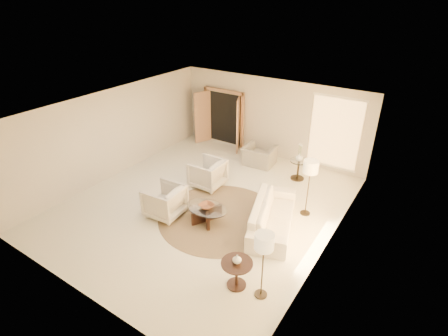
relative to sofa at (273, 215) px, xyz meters
The scene contains 18 objects.
room 2.33m from the sofa, behind, with size 7.04×8.04×2.83m.
windows_right 1.69m from the sofa, ahead, with size 0.10×6.40×2.40m, color #FDBF65, non-canonical shape.
window_back_corner 3.98m from the sofa, 86.82° to the left, with size 1.70×0.10×2.40m, color #FDBF65, non-canonical shape.
curtains_right 1.85m from the sofa, 34.44° to the left, with size 0.06×5.20×2.60m, color tan, non-canonical shape.
french_doors 5.50m from the sofa, 136.98° to the left, with size 1.95×0.66×2.16m.
area_rug 1.47m from the sofa, 164.58° to the right, with size 3.31×3.31×0.01m, color #443423.
sofa is the anchor object (origin of this frame).
armchair_left 2.74m from the sofa, 163.14° to the left, with size 0.93×0.87×0.96m, color beige.
armchair_right 2.89m from the sofa, 157.78° to the right, with size 0.92×0.86×0.94m, color beige.
accent_chair 3.55m from the sofa, 123.83° to the left, with size 1.05×0.68×0.92m, color gray.
coffee_table 1.72m from the sofa, 155.02° to the right, with size 1.28×1.28×0.43m.
end_table 2.22m from the sofa, 83.02° to the right, with size 0.65×0.65×0.61m.
side_table 2.78m from the sofa, 99.49° to the left, with size 0.57×0.57×0.66m.
floor_lamp_near 1.52m from the sofa, 64.64° to the left, with size 0.39×0.39×1.60m.
floor_lamp_far 2.49m from the sofa, 69.32° to the right, with size 0.37×0.37×1.52m.
bowl 1.72m from the sofa, 155.02° to the right, with size 0.38×0.38×0.09m, color brown.
end_vase 2.25m from the sofa, 83.02° to the right, with size 0.18×0.18×0.19m, color white.
side_vase 2.81m from the sofa, 99.49° to the left, with size 0.24×0.24×0.25m, color white.
Camera 1 is at (5.06, -6.69, 5.52)m, focal length 28.00 mm.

